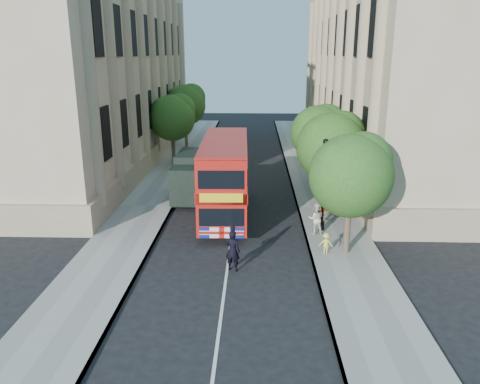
# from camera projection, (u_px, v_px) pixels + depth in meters

# --- Properties ---
(ground) EXTENTS (120.00, 120.00, 0.00)m
(ground) POSITION_uv_depth(u_px,v_px,m) (226.00, 280.00, 20.63)
(ground) COLOR black
(ground) RESTS_ON ground
(pavement_right) EXTENTS (3.50, 80.00, 0.12)m
(pavement_right) POSITION_uv_depth(u_px,v_px,m) (325.00, 208.00, 30.01)
(pavement_right) COLOR gray
(pavement_right) RESTS_ON ground
(pavement_left) EXTENTS (3.50, 80.00, 0.12)m
(pavement_left) POSITION_uv_depth(u_px,v_px,m) (147.00, 206.00, 30.37)
(pavement_left) COLOR gray
(pavement_left) RESTS_ON ground
(building_right) EXTENTS (12.00, 38.00, 18.00)m
(building_right) POSITION_uv_depth(u_px,v_px,m) (400.00, 61.00, 40.63)
(building_right) COLOR tan
(building_right) RESTS_ON ground
(building_left) EXTENTS (12.00, 38.00, 18.00)m
(building_left) POSITION_uv_depth(u_px,v_px,m) (86.00, 60.00, 41.48)
(building_left) COLOR tan
(building_left) RESTS_ON ground
(tree_right_near) EXTENTS (4.00, 4.00, 6.08)m
(tree_right_near) POSITION_uv_depth(u_px,v_px,m) (352.00, 171.00, 22.14)
(tree_right_near) COLOR #473828
(tree_right_near) RESTS_ON ground
(tree_right_mid) EXTENTS (4.20, 4.20, 6.37)m
(tree_right_mid) POSITION_uv_depth(u_px,v_px,m) (332.00, 144.00, 27.84)
(tree_right_mid) COLOR #473828
(tree_right_mid) RESTS_ON ground
(tree_right_far) EXTENTS (4.00, 4.00, 6.15)m
(tree_right_far) POSITION_uv_depth(u_px,v_px,m) (319.00, 130.00, 33.62)
(tree_right_far) COLOR #473828
(tree_right_far) RESTS_ON ground
(tree_left_far) EXTENTS (4.00, 4.00, 6.30)m
(tree_left_far) POSITION_uv_depth(u_px,v_px,m) (173.00, 115.00, 40.66)
(tree_left_far) COLOR #473828
(tree_left_far) RESTS_ON ground
(tree_left_back) EXTENTS (4.20, 4.20, 6.65)m
(tree_left_back) POSITION_uv_depth(u_px,v_px,m) (186.00, 103.00, 48.25)
(tree_left_back) COLOR #473828
(tree_left_back) RESTS_ON ground
(lamp_post) EXTENTS (0.32, 0.32, 5.16)m
(lamp_post) POSITION_uv_depth(u_px,v_px,m) (323.00, 189.00, 25.51)
(lamp_post) COLOR black
(lamp_post) RESTS_ON pavement_right
(double_decker_bus) EXTENTS (2.88, 10.00, 4.59)m
(double_decker_bus) POSITION_uv_depth(u_px,v_px,m) (225.00, 175.00, 28.21)
(double_decker_bus) COLOR #AB130B
(double_decker_bus) RESTS_ON ground
(box_van) EXTENTS (2.41, 5.55, 3.14)m
(box_van) POSITION_uv_depth(u_px,v_px,m) (193.00, 178.00, 31.55)
(box_van) COLOR black
(box_van) RESTS_ON ground
(police_constable) EXTENTS (0.83, 0.67, 1.96)m
(police_constable) POSITION_uv_depth(u_px,v_px,m) (233.00, 251.00, 21.30)
(police_constable) COLOR black
(police_constable) RESTS_ON ground
(woman_pedestrian) EXTENTS (0.84, 0.66, 1.73)m
(woman_pedestrian) POSITION_uv_depth(u_px,v_px,m) (316.00, 219.00, 25.41)
(woman_pedestrian) COLOR silver
(woman_pedestrian) RESTS_ON pavement_right
(child_a) EXTENTS (0.74, 0.45, 1.18)m
(child_a) POSITION_uv_depth(u_px,v_px,m) (322.00, 213.00, 27.07)
(child_a) COLOR #E15C27
(child_a) RESTS_ON pavement_right
(child_b) EXTENTS (0.75, 0.51, 1.07)m
(child_b) POSITION_uv_depth(u_px,v_px,m) (326.00, 243.00, 22.94)
(child_b) COLOR #DBD34A
(child_b) RESTS_ON pavement_right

